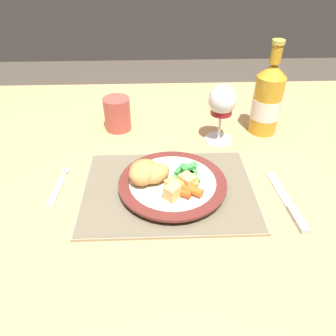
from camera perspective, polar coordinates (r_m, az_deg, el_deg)
ground_plane at (r=1.35m, az=-1.64°, el=-26.22°), size 6.00×6.00×0.00m
dining_table at (r=0.82m, az=-2.44°, el=-4.56°), size 1.46×1.04×0.74m
placemat at (r=0.71m, az=0.09°, el=-3.82°), size 0.37×0.27×0.01m
dinner_plate at (r=0.70m, az=0.80°, el=-2.86°), size 0.23×0.23×0.02m
breaded_croquettes at (r=0.69m, az=-3.71°, el=-0.70°), size 0.11×0.09×0.04m
green_beans_pile at (r=0.71m, az=3.48°, el=-0.89°), size 0.06×0.08×0.02m
glazed_carrots at (r=0.66m, az=3.33°, el=-3.49°), size 0.07×0.05×0.02m
fork at (r=0.75m, az=-18.66°, el=-3.44°), size 0.02×0.13×0.01m
table_knife at (r=0.72m, az=20.40°, el=-6.11°), size 0.03×0.18×0.01m
wine_glass at (r=0.84m, az=9.39°, el=11.06°), size 0.07×0.07×0.16m
bottle at (r=0.92m, az=16.92°, el=11.31°), size 0.08×0.08×0.25m
roast_potatoes at (r=0.66m, az=1.81°, el=-3.23°), size 0.07×0.07×0.03m
drinking_cup at (r=0.92m, az=-8.83°, el=9.43°), size 0.07×0.07×0.09m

